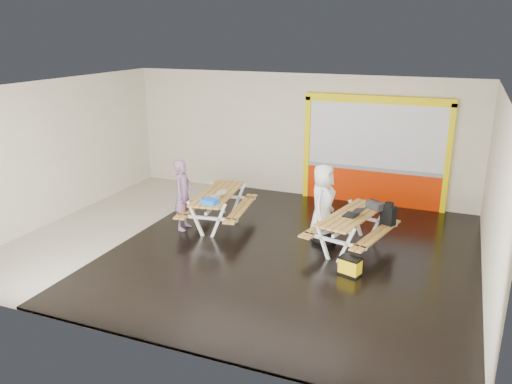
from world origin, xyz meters
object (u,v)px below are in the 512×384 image
at_px(laptop_left, 217,195).
at_px(blue_pouch, 210,201).
at_px(person_left, 183,195).
at_px(dark_case, 324,238).
at_px(person_right, 323,203).
at_px(fluke_bag, 350,266).
at_px(picnic_table_right, 352,223).
at_px(toolbox, 375,205).
at_px(backpack, 388,214).
at_px(laptop_right, 354,213).
at_px(picnic_table_left, 218,201).

xyz_separation_m(laptop_left, blue_pouch, (0.04, -0.47, 0.00)).
relative_size(person_left, dark_case, 3.86).
height_order(person_right, fluke_bag, person_right).
relative_size(picnic_table_right, toolbox, 5.69).
bearing_deg(blue_pouch, laptop_left, 94.76).
height_order(person_left, backpack, person_left).
bearing_deg(toolbox, fluke_bag, -93.95).
xyz_separation_m(person_right, laptop_right, (0.81, -0.47, 0.02)).
xyz_separation_m(laptop_right, dark_case, (-0.69, 0.23, -0.77)).
bearing_deg(person_left, fluke_bag, -106.79).
bearing_deg(picnic_table_left, fluke_bag, -22.61).
distance_m(dark_case, fluke_bag, 1.68).
xyz_separation_m(picnic_table_right, backpack, (0.70, 0.51, 0.12)).
xyz_separation_m(picnic_table_left, backpack, (4.03, 0.29, 0.11)).
distance_m(picnic_table_right, laptop_right, 0.28).
xyz_separation_m(laptop_left, laptop_right, (3.23, 0.01, -0.01)).
distance_m(person_right, laptop_left, 2.47).
distance_m(picnic_table_right, fluke_bag, 1.38).
xyz_separation_m(person_left, dark_case, (3.33, 0.48, -0.76)).
bearing_deg(toolbox, blue_pouch, -162.97).
bearing_deg(toolbox, backpack, 1.62).
distance_m(person_left, laptop_left, 0.82).
bearing_deg(backpack, picnic_table_right, -144.04).
xyz_separation_m(picnic_table_right, dark_case, (-0.64, 0.13, -0.51)).
xyz_separation_m(person_left, blue_pouch, (0.82, -0.23, 0.01)).
height_order(laptop_right, fluke_bag, laptop_right).
relative_size(person_right, fluke_bag, 3.71).
xyz_separation_m(blue_pouch, fluke_bag, (3.41, -0.70, -0.69)).
distance_m(laptop_right, dark_case, 1.06).
distance_m(person_left, backpack, 4.74).
distance_m(toolbox, dark_case, 1.35).
bearing_deg(fluke_bag, picnic_table_left, 157.39).
bearing_deg(dark_case, picnic_table_left, 178.23).
distance_m(person_right, blue_pouch, 2.57).
height_order(blue_pouch, dark_case, blue_pouch).
relative_size(picnic_table_right, person_right, 1.33).
xyz_separation_m(toolbox, fluke_bag, (-0.12, -1.78, -0.70)).
bearing_deg(picnic_table_right, blue_pouch, -169.49).
height_order(person_left, blue_pouch, person_left).
height_order(laptop_right, toolbox, toolbox).
bearing_deg(toolbox, laptop_left, -170.22).
distance_m(person_left, person_right, 3.29).
xyz_separation_m(person_left, fluke_bag, (4.23, -0.93, -0.67)).
distance_m(person_left, dark_case, 3.45).
distance_m(person_right, backpack, 1.47).
relative_size(picnic_table_left, person_left, 1.36).
bearing_deg(laptop_left, picnic_table_right, 2.08).
bearing_deg(dark_case, laptop_left, -174.44).
height_order(picnic_table_left, backpack, backpack).
bearing_deg(person_left, blue_pouch, -110.02).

